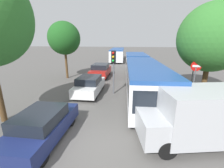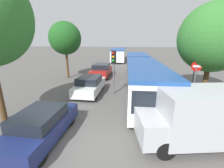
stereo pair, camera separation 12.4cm
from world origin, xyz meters
name	(u,v)px [view 1 (the left image)]	position (x,y,z in m)	size (l,w,h in m)	color
ground_plane	(90,144)	(0.00, 0.00, 0.00)	(200.00, 200.00, 0.00)	#565451
articulated_bus	(140,69)	(2.22, 9.45, 1.44)	(3.66, 16.96, 2.50)	silver
city_bus_rear	(118,54)	(-1.97, 27.34, 1.43)	(3.25, 11.64, 2.48)	silver
queued_car_navy	(43,126)	(-2.02, -0.01, 0.69)	(1.74, 3.97, 1.37)	navy
queued_car_white	(90,85)	(-1.77, 5.96, 0.72)	(1.81, 4.13, 1.42)	white
queued_car_red	(101,70)	(-2.17, 11.84, 0.78)	(1.95, 4.44, 1.53)	#B21E19
white_van	(205,115)	(4.61, 0.91, 1.24)	(5.30, 2.97, 2.31)	#B7BABF
traffic_light	(113,63)	(0.12, 6.19, 2.50)	(0.34, 0.37, 3.40)	#56595E
no_entry_sign	(195,75)	(5.82, 5.70, 1.88)	(0.70, 0.08, 2.82)	#56595E
direction_sign_post	(195,60)	(6.73, 8.53, 2.57)	(0.17, 1.40, 3.60)	#56595E
tree_left_mid	(64,39)	(-5.92, 10.74, 4.26)	(3.40, 3.40, 6.10)	#51381E
tree_right_near	(212,38)	(7.00, 6.81, 4.29)	(4.68, 4.68, 6.67)	#51381E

